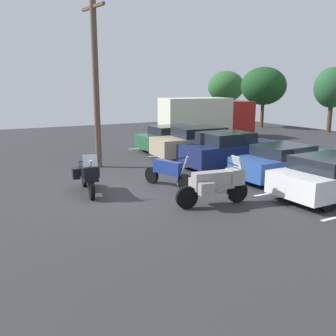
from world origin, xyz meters
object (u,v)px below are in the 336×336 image
object	(u,v)px
box_truck	(206,116)
utility_pole	(96,79)
motorcycle_third	(168,172)
motorcycle_second	(216,183)
car_navy	(230,150)
car_white	(335,176)
car_green	(177,138)
car_blue	(287,162)
motorcycle_touring	(88,174)
car_tan	(201,143)

from	to	relation	value
box_truck	utility_pole	xyz separation A→B (m)	(5.55, -9.43, 2.30)
box_truck	motorcycle_third	bearing A→B (deg)	-39.87
motorcycle_third	motorcycle_second	bearing A→B (deg)	6.32
car_navy	car_white	size ratio (longest dim) A/B	1.06
utility_pole	car_navy	bearing A→B (deg)	61.33
car_green	box_truck	xyz separation A→B (m)	(-3.30, 4.14, 0.81)
car_green	utility_pole	distance (m)	6.53
car_blue	utility_pole	xyz separation A→B (m)	(-5.61, -5.59, 3.12)
motorcycle_touring	car_green	bearing A→B (deg)	131.46
car_white	utility_pole	world-z (taller)	utility_pole
car_tan	car_white	distance (m)	7.86
motorcycle_second	car_green	distance (m)	10.06
motorcycle_second	car_navy	bearing A→B (deg)	137.82
car_green	car_navy	xyz separation A→B (m)	(5.04, -0.19, 0.08)
car_tan	car_green	bearing A→B (deg)	178.35
car_blue	motorcycle_second	bearing A→B (deg)	-72.32
motorcycle_third	car_green	distance (m)	7.99
motorcycle_touring	car_tan	distance (m)	7.81
motorcycle_second	car_blue	distance (m)	4.51
car_navy	car_blue	world-z (taller)	car_navy
car_navy	car_white	bearing A→B (deg)	0.78
motorcycle_second	car_green	size ratio (longest dim) A/B	0.52
motorcycle_third	car_navy	world-z (taller)	car_navy
car_blue	utility_pole	bearing A→B (deg)	-135.09
motorcycle_second	car_tan	size ratio (longest dim) A/B	0.47
motorcycle_third	car_white	bearing A→B (deg)	48.96
motorcycle_touring	car_green	xyz separation A→B (m)	(-6.16, 6.97, 0.01)
motorcycle_third	car_navy	size ratio (longest dim) A/B	0.47
motorcycle_touring	car_white	distance (m)	8.04
car_tan	utility_pole	size ratio (longest dim) A/B	0.69
box_truck	utility_pole	world-z (taller)	utility_pole
box_truck	car_white	bearing A→B (deg)	-17.31
motorcycle_touring	car_green	distance (m)	9.30
motorcycle_third	car_blue	size ratio (longest dim) A/B	0.48
box_truck	motorcycle_second	bearing A→B (deg)	-32.97
motorcycle_second	car_white	world-z (taller)	motorcycle_second
car_tan	car_navy	world-z (taller)	car_navy
car_tan	car_navy	xyz separation A→B (m)	(2.54, -0.12, 0.01)
motorcycle_second	car_navy	size ratio (longest dim) A/B	0.51
motorcycle_third	box_truck	xyz separation A→B (m)	(-10.06, 8.40, 0.92)
motorcycle_touring	car_blue	distance (m)	7.47
motorcycle_second	car_tan	distance (m)	7.79
motorcycle_second	motorcycle_third	bearing A→B (deg)	-173.68
car_white	motorcycle_third	bearing A→B (deg)	-131.04
car_navy	car_blue	bearing A→B (deg)	9.94
car_tan	box_truck	xyz separation A→B (m)	(-5.80, 4.21, 0.74)
motorcycle_second	car_navy	xyz separation A→B (m)	(-4.19, 3.80, 0.07)
car_tan	car_white	world-z (taller)	car_tan
car_tan	utility_pole	xyz separation A→B (m)	(-0.25, -5.22, 3.03)
car_tan	car_white	size ratio (longest dim) A/B	1.15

